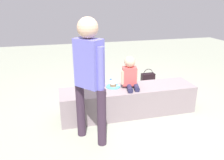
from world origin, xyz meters
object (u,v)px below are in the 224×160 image
cake_box_white (151,93)px  gift_bag (111,92)px  adult_standing (89,71)px  child_seated (130,74)px  water_bottle_far_side (169,93)px  party_cup_red (74,97)px  handbag_black_leather (148,79)px  water_bottle_near_gift (111,85)px  cake_plate (113,86)px

cake_box_white → gift_bag: bearing=178.5°
gift_bag → cake_box_white: gift_bag is taller
adult_standing → cake_box_white: adult_standing is taller
child_seated → water_bottle_far_side: size_ratio=2.68×
party_cup_red → cake_box_white: (1.41, -0.14, 0.00)m
handbag_black_leather → adult_standing: bearing=-131.9°
child_seated → water_bottle_near_gift: bearing=93.3°
handbag_black_leather → cake_plate: bearing=-135.6°
cake_plate → water_bottle_near_gift: size_ratio=0.95×
child_seated → cake_box_white: bearing=40.8°
child_seated → adult_standing: (-0.69, -0.55, 0.28)m
cake_box_white → adult_standing: bearing=-140.3°
cake_box_white → child_seated: bearing=-139.2°
child_seated → gift_bag: child_seated is taller
adult_standing → water_bottle_far_side: 2.04m
water_bottle_far_side → water_bottle_near_gift: bearing=148.7°
gift_bag → cake_plate: bearing=-99.1°
handbag_black_leather → gift_bag: bearing=-150.4°
cake_box_white → handbag_black_leather: (0.17, 0.55, 0.06)m
child_seated → party_cup_red: (-0.80, 0.67, -0.59)m
water_bottle_near_gift → handbag_black_leather: handbag_black_leather is taller
adult_standing → cake_plate: 0.92m
party_cup_red → cake_box_white: 1.41m
child_seated → cake_plate: bearing=160.4°
water_bottle_near_gift → cake_box_white: (0.66, -0.45, -0.05)m
cake_plate → child_seated: bearing=-19.6°
gift_bag → water_bottle_near_gift: bearing=75.5°
water_bottle_near_gift → handbag_black_leather: bearing=7.1°
water_bottle_near_gift → cake_box_white: bearing=-34.2°
cake_plate → handbag_black_leather: cake_plate is taller
child_seated → handbag_black_leather: size_ratio=1.41×
gift_bag → water_bottle_near_gift: size_ratio=1.38×
adult_standing → water_bottle_far_side: adult_standing is taller
water_bottle_near_gift → cake_box_white: water_bottle_near_gift is taller
adult_standing → water_bottle_near_gift: (0.64, 1.53, -0.82)m
cake_box_white → handbag_black_leather: bearing=73.2°
child_seated → cake_plate: (-0.24, 0.09, -0.19)m
cake_plate → water_bottle_near_gift: (0.18, 0.89, -0.35)m
cake_plate → water_bottle_near_gift: bearing=78.3°
party_cup_red → adult_standing: bearing=-85.0°
child_seated → adult_standing: size_ratio=0.32×
adult_standing → water_bottle_far_side: (1.59, 0.95, -0.84)m
child_seated → cake_plate: size_ratio=2.16×
water_bottle_far_side → party_cup_red: water_bottle_far_side is taller
cake_plate → handbag_black_leather: (1.01, 0.99, -0.33)m
water_bottle_near_gift → water_bottle_far_side: bearing=-31.3°
water_bottle_near_gift → party_cup_red: 0.81m
water_bottle_near_gift → gift_bag: bearing=-104.5°
cake_plate → cake_box_white: cake_plate is taller
cake_plate → cake_box_white: (0.85, 0.44, -0.39)m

